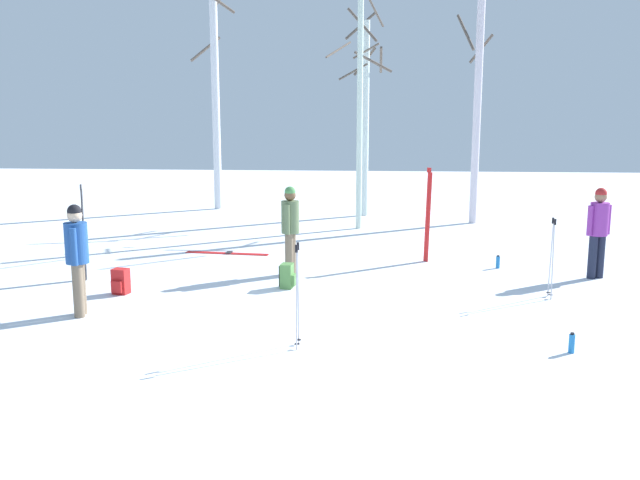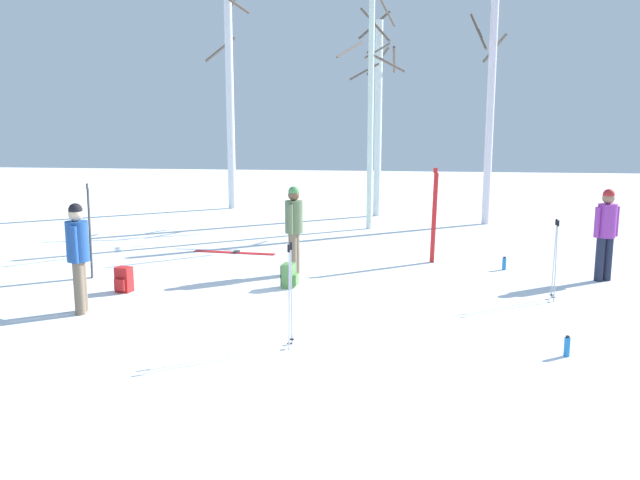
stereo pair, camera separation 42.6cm
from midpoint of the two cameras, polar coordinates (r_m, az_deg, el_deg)
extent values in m
plane|color=white|center=(9.58, 0.60, -7.72)|extent=(60.00, 60.00, 0.00)
cylinder|color=#72604C|center=(10.79, -18.85, -3.95)|extent=(0.16, 0.16, 0.82)
cylinder|color=#72604C|center=(10.97, -18.67, -3.72)|extent=(0.16, 0.16, 0.82)
cylinder|color=#1E478C|center=(10.73, -18.98, -0.10)|extent=(0.34, 0.34, 0.62)
sphere|color=beige|center=(10.67, -19.11, 2.11)|extent=(0.22, 0.22, 0.22)
sphere|color=black|center=(10.66, -19.13, 2.44)|extent=(0.21, 0.21, 0.21)
cylinder|color=#1E478C|center=(10.54, -19.20, -0.42)|extent=(0.10, 0.10, 0.56)
cylinder|color=#1E478C|center=(10.94, -18.75, -0.01)|extent=(0.10, 0.10, 0.56)
cylinder|color=#1E2338|center=(13.45, 23.66, -1.53)|extent=(0.16, 0.16, 0.82)
cylinder|color=#1E2338|center=(13.57, 24.23, -1.48)|extent=(0.16, 0.16, 0.82)
cylinder|color=purple|center=(13.39, 24.17, 1.51)|extent=(0.34, 0.34, 0.62)
sphere|color=#997051|center=(13.34, 24.30, 3.30)|extent=(0.22, 0.22, 0.22)
sphere|color=#B22626|center=(13.33, 24.32, 3.55)|extent=(0.21, 0.21, 0.21)
cylinder|color=purple|center=(13.26, 23.48, 1.40)|extent=(0.10, 0.10, 0.56)
cylinder|color=purple|center=(13.53, 24.83, 1.46)|extent=(0.10, 0.10, 0.56)
cylinder|color=#72604C|center=(12.91, -1.16, -1.12)|extent=(0.16, 0.16, 0.82)
cylinder|color=#72604C|center=(12.75, -1.40, -1.27)|extent=(0.16, 0.16, 0.82)
cylinder|color=#566B47|center=(12.71, -1.29, 1.99)|extent=(0.34, 0.34, 0.62)
sphere|color=brown|center=(12.65, -1.30, 3.87)|extent=(0.22, 0.22, 0.22)
sphere|color=#4C8C4C|center=(12.65, -1.30, 4.15)|extent=(0.21, 0.21, 0.21)
cylinder|color=#566B47|center=(12.91, -1.01, 2.03)|extent=(0.10, 0.10, 0.56)
cylinder|color=#566B47|center=(12.51, -1.58, 1.77)|extent=(0.10, 0.10, 0.56)
cube|color=red|center=(14.07, 10.51, 1.87)|extent=(0.09, 0.12, 1.89)
cube|color=red|center=(13.97, 10.65, 5.88)|extent=(0.05, 0.06, 0.10)
cube|color=red|center=(14.03, 10.67, 1.84)|extent=(0.09, 0.12, 1.89)
cube|color=red|center=(13.92, 10.80, 5.86)|extent=(0.05, 0.06, 0.10)
cube|color=black|center=(13.22, -18.19, 0.57)|extent=(0.06, 0.15, 1.70)
cube|color=black|center=(13.10, -18.41, 4.40)|extent=(0.03, 0.06, 0.10)
cube|color=black|center=(13.16, -18.23, 0.52)|extent=(0.06, 0.15, 1.70)
cube|color=black|center=(13.05, -18.45, 4.37)|extent=(0.03, 0.06, 0.10)
cube|color=red|center=(15.04, -6.61, -1.12)|extent=(1.90, 0.26, 0.02)
cube|color=#333338|center=(15.02, -6.43, -1.04)|extent=(0.13, 0.07, 0.03)
cube|color=red|center=(15.13, -6.49, -1.05)|extent=(1.90, 0.26, 0.02)
cube|color=#333338|center=(15.11, -6.31, -0.97)|extent=(0.13, 0.07, 0.03)
cylinder|color=#B2B2BC|center=(8.81, -1.08, -4.97)|extent=(0.02, 0.10, 1.29)
cylinder|color=black|center=(8.65, -1.09, -0.52)|extent=(0.04, 0.04, 0.10)
cylinder|color=black|center=(8.97, -1.07, -8.51)|extent=(0.07, 0.07, 0.01)
cylinder|color=#B2B2BC|center=(8.65, -1.24, -5.25)|extent=(0.02, 0.10, 1.29)
cylinder|color=black|center=(8.49, -1.26, -0.73)|extent=(0.04, 0.04, 0.10)
cylinder|color=black|center=(8.82, -1.23, -8.85)|extent=(0.07, 0.07, 0.01)
cylinder|color=#B2B2BC|center=(11.76, 20.35, -1.81)|extent=(0.02, 0.10, 1.25)
cylinder|color=black|center=(11.65, 20.56, 1.45)|extent=(0.04, 0.04, 0.10)
cylinder|color=black|center=(11.89, 20.19, -4.44)|extent=(0.07, 0.07, 0.01)
cylinder|color=#B2B2BC|center=(11.63, 20.51, -1.96)|extent=(0.02, 0.10, 1.25)
cylinder|color=black|center=(11.51, 20.72, 1.34)|extent=(0.04, 0.04, 0.10)
cylinder|color=black|center=(11.75, 20.34, -4.62)|extent=(0.07, 0.07, 0.01)
cube|color=red|center=(12.03, -15.45, -3.27)|extent=(0.29, 0.25, 0.44)
cube|color=red|center=(11.94, -15.78, -3.71)|extent=(0.20, 0.10, 0.20)
cube|color=black|center=(12.16, -15.43, -3.13)|extent=(0.04, 0.03, 0.37)
cube|color=black|center=(12.08, -14.86, -3.19)|extent=(0.04, 0.03, 0.37)
cube|color=#4C7F3F|center=(11.88, -1.67, -3.06)|extent=(0.23, 0.28, 0.44)
cube|color=#4C7F3F|center=(11.86, -1.06, -3.41)|extent=(0.08, 0.20, 0.20)
cube|color=black|center=(11.85, -2.30, -3.11)|extent=(0.03, 0.04, 0.37)
cube|color=black|center=(11.98, -2.11, -2.96)|extent=(0.03, 0.04, 0.37)
cylinder|color=#1E72BF|center=(13.85, 16.34, -1.98)|extent=(0.08, 0.08, 0.24)
cylinder|color=black|center=(13.82, 16.36, -1.43)|extent=(0.05, 0.05, 0.02)
cylinder|color=#1E72BF|center=(9.16, 21.65, -8.51)|extent=(0.08, 0.08, 0.25)
cylinder|color=black|center=(9.12, 21.70, -7.70)|extent=(0.05, 0.05, 0.02)
cylinder|color=silver|center=(22.56, -7.16, 11.88)|extent=(0.26, 0.26, 7.25)
cylinder|color=brown|center=(22.42, -6.72, 19.46)|extent=(0.81, 0.75, 0.58)
cylinder|color=brown|center=(23.14, -7.98, 15.84)|extent=(0.87, 0.88, 0.88)
cylinder|color=silver|center=(18.16, 5.03, 10.43)|extent=(0.16, 0.16, 6.05)
cylinder|color=brown|center=(18.58, 4.51, 14.17)|extent=(0.79, 0.46, 0.48)
cylinder|color=brown|center=(18.59, 5.63, 15.82)|extent=(0.73, 0.35, 0.40)
cylinder|color=brown|center=(18.57, 3.25, 15.96)|extent=(0.63, 1.23, 0.55)
cylinder|color=brown|center=(18.14, 6.36, 19.02)|extent=(0.51, 0.79, 0.77)
cylinder|color=silver|center=(20.69, 5.58, 10.16)|extent=(0.22, 0.22, 5.88)
cylinder|color=brown|center=(21.33, 5.28, 17.83)|extent=(0.98, 0.43, 0.88)
cylinder|color=brown|center=(20.21, 6.29, 14.92)|extent=(1.13, 0.54, 0.60)
cylinder|color=brown|center=(20.45, 5.37, 17.88)|extent=(0.93, 0.30, 1.01)
cylinder|color=brown|center=(20.75, 6.97, 15.06)|extent=(0.08, 0.95, 0.71)
cylinder|color=brown|center=(21.08, 5.58, 14.98)|extent=(0.70, 0.17, 0.86)
cylinder|color=silver|center=(19.60, 15.00, 11.26)|extent=(0.22, 0.22, 6.83)
cylinder|color=brown|center=(19.99, 15.35, 15.56)|extent=(0.66, 0.26, 0.80)
cylinder|color=brown|center=(19.51, 14.06, 16.92)|extent=(0.45, 0.93, 1.06)
camera|label=1|loc=(0.21, -88.89, 0.20)|focal=37.40mm
camera|label=2|loc=(0.21, 91.11, -0.20)|focal=37.40mm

